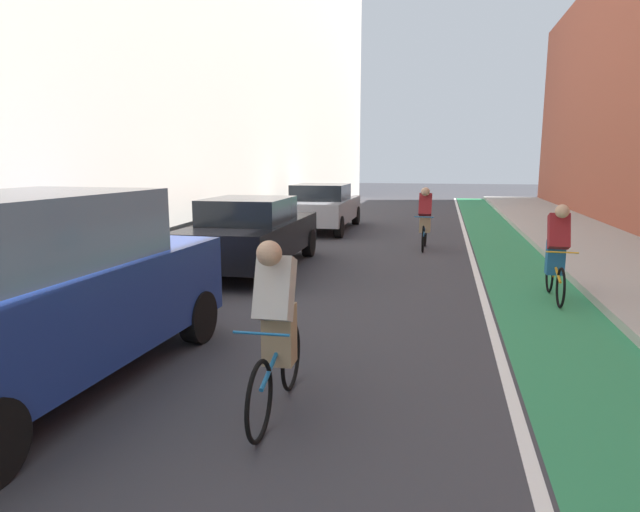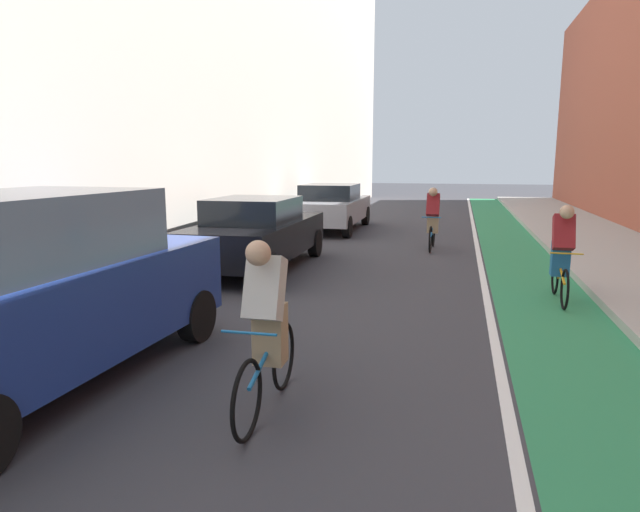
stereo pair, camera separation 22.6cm
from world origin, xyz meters
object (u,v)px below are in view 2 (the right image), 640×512
parked_suv_blue (32,288)px  cyclist_mid (267,322)px  parked_sedan_black (257,233)px  cyclist_trailing (562,253)px  cyclist_far (433,217)px  parked_sedan_silver (331,207)px

parked_suv_blue → cyclist_mid: 2.50m
parked_sedan_black → cyclist_trailing: (5.77, -1.29, 0.02)m
cyclist_mid → cyclist_far: bearing=84.2°
parked_sedan_silver → cyclist_far: size_ratio=2.70×
parked_sedan_black → parked_suv_blue: bearing=-90.0°
cyclist_mid → parked_sedan_black: bearing=111.8°
parked_sedan_black → cyclist_trailing: bearing=-12.5°
parked_suv_blue → parked_sedan_black: size_ratio=0.94×
cyclist_trailing → cyclist_far: (-2.30, 4.85, 0.04)m
parked_suv_blue → cyclist_trailing: (5.78, 4.96, -0.21)m
parked_sedan_black → cyclist_mid: size_ratio=2.69×
parked_sedan_black → cyclist_far: cyclist_far is taller
parked_sedan_black → parked_sedan_silver: bearing=90.0°
parked_sedan_black → cyclist_far: 4.98m
parked_sedan_black → cyclist_mid: bearing=-68.2°
parked_suv_blue → cyclist_trailing: 7.62m
parked_suv_blue → cyclist_trailing: bearing=40.7°
cyclist_trailing → cyclist_far: bearing=115.4°
parked_suv_blue → parked_sedan_silver: bearing=90.0°
parked_sedan_black → parked_sedan_silver: size_ratio=1.00×
parked_sedan_black → parked_sedan_silver: same height
cyclist_mid → cyclist_far: cyclist_mid is taller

